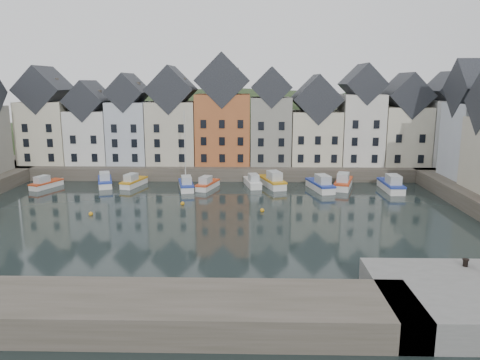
{
  "coord_description": "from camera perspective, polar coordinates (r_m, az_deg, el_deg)",
  "views": [
    {
      "loc": [
        4.61,
        -48.97,
        15.13
      ],
      "look_at": [
        3.32,
        6.0,
        3.64
      ],
      "focal_mm": 35.0,
      "sensor_mm": 36.0,
      "label": 1
    }
  ],
  "objects": [
    {
      "name": "boat_e",
      "position": [
        68.02,
        -4.0,
        -0.54
      ],
      "size": [
        3.28,
        5.77,
        2.12
      ],
      "rotation": [
        0.0,
        0.0,
        -0.3
      ],
      "color": "silver",
      "rests_on": "ground"
    },
    {
      "name": "boat_i",
      "position": [
        69.89,
        12.49,
        -0.34
      ],
      "size": [
        3.94,
        7.06,
        2.59
      ],
      "rotation": [
        0.0,
        0.0,
        -0.29
      ],
      "color": "silver",
      "rests_on": "ground"
    },
    {
      "name": "near_wall",
      "position": [
        33.77,
        -25.26,
        -14.13
      ],
      "size": [
        50.0,
        6.0,
        2.0
      ],
      "primitive_type": "cube",
      "color": "#433F34",
      "rests_on": "ground"
    },
    {
      "name": "hillside",
      "position": [
        110.16,
        -1.11,
        -5.68
      ],
      "size": [
        153.6,
        70.4,
        64.0
      ],
      "color": "black",
      "rests_on": "ground"
    },
    {
      "name": "far_quay",
      "position": [
        80.36,
        -1.96,
        1.66
      ],
      "size": [
        90.0,
        16.0,
        2.0
      ],
      "primitive_type": "cube",
      "color": "#433F34",
      "rests_on": "ground"
    },
    {
      "name": "boat_g",
      "position": [
        69.32,
        3.97,
        -0.16
      ],
      "size": [
        4.16,
        7.29,
        2.67
      ],
      "rotation": [
        0.0,
        0.0,
        0.31
      ],
      "color": "silver",
      "rests_on": "ground"
    },
    {
      "name": "mooring_buoys",
      "position": [
        56.99,
        -7.41,
        -3.54
      ],
      "size": [
        20.5,
        5.5,
        0.5
      ],
      "color": "#C58717",
      "rests_on": "ground"
    },
    {
      "name": "boat_c",
      "position": [
        71.26,
        -12.86,
        -0.22
      ],
      "size": [
        3.14,
        5.95,
        2.18
      ],
      "rotation": [
        0.0,
        0.0,
        -0.25
      ],
      "color": "silver",
      "rests_on": "ground"
    },
    {
      "name": "boat_b",
      "position": [
        72.56,
        -16.14,
        -0.13
      ],
      "size": [
        3.78,
        6.51,
        2.39
      ],
      "rotation": [
        0.0,
        0.0,
        0.32
      ],
      "color": "silver",
      "rests_on": "ground"
    },
    {
      "name": "mooring_bollard",
      "position": [
        38.24,
        25.8,
        -9.02
      ],
      "size": [
        0.48,
        0.48,
        0.56
      ],
      "color": "black",
      "rests_on": "near_quay"
    },
    {
      "name": "ground",
      "position": [
        51.46,
        -3.87,
        -5.33
      ],
      "size": [
        260.0,
        260.0,
        0.0
      ],
      "primitive_type": "plane",
      "color": "black",
      "rests_on": "ground"
    },
    {
      "name": "far_terrace",
      "position": [
        77.24,
        0.31,
        7.15
      ],
      "size": [
        72.37,
        8.16,
        17.78
      ],
      "color": "beige",
      "rests_on": "far_quay"
    },
    {
      "name": "boat_a",
      "position": [
        74.07,
        -22.62,
        -0.42
      ],
      "size": [
        3.45,
        5.61,
        2.06
      ],
      "rotation": [
        0.0,
        0.0,
        -0.36
      ],
      "color": "silver",
      "rests_on": "ground"
    },
    {
      "name": "boat_h",
      "position": [
        67.76,
        9.8,
        -0.61
      ],
      "size": [
        3.58,
        7.07,
        2.6
      ],
      "rotation": [
        0.0,
        0.0,
        0.23
      ],
      "color": "silver",
      "rests_on": "ground"
    },
    {
      "name": "boat_j",
      "position": [
        69.89,
        17.96,
        -0.61
      ],
      "size": [
        2.25,
        7.03,
        2.69
      ],
      "rotation": [
        0.0,
        0.0,
        0.01
      ],
      "color": "silver",
      "rests_on": "ground"
    },
    {
      "name": "boat_f",
      "position": [
        69.35,
        1.56,
        -0.26
      ],
      "size": [
        2.84,
        5.89,
        2.17
      ],
      "rotation": [
        0.0,
        0.0,
        0.2
      ],
      "color": "silver",
      "rests_on": "ground"
    },
    {
      "name": "boat_d",
      "position": [
        67.74,
        -6.58,
        -0.54
      ],
      "size": [
        3.06,
        6.25,
        11.46
      ],
      "rotation": [
        0.0,
        0.0,
        0.21
      ],
      "color": "silver",
      "rests_on": "ground"
    }
  ]
}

